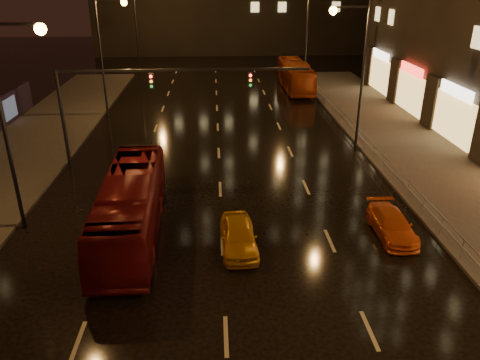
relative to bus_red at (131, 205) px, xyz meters
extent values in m
plane|color=black|center=(4.23, 8.75, -1.46)|extent=(140.00, 140.00, 0.00)
cube|color=#38332D|center=(17.73, 3.75, -1.39)|extent=(7.00, 70.00, 0.15)
cylinder|color=black|center=(-5.37, 8.75, 1.64)|extent=(0.22, 0.22, 6.20)
cube|color=black|center=(2.23, 8.75, 4.64)|extent=(15.20, 0.14, 0.14)
cube|color=black|center=(0.23, 8.75, 3.99)|extent=(0.32, 0.18, 0.95)
cube|color=black|center=(6.23, 8.75, 3.99)|extent=(0.32, 0.18, 0.95)
sphere|color=#FF1E19|center=(0.23, 8.63, 4.29)|extent=(0.18, 0.18, 0.18)
cylinder|color=#99999E|center=(14.43, 32.75, -0.81)|extent=(0.04, 0.04, 1.00)
cube|color=#99999E|center=(14.43, 6.75, -0.36)|extent=(0.05, 56.00, 0.05)
cube|color=#99999E|center=(14.43, 6.75, -0.76)|extent=(0.05, 56.00, 0.05)
imported|color=#620E11|center=(0.00, 0.00, 0.00)|extent=(2.80, 10.58, 2.93)
imported|color=#A43B10|center=(12.69, 29.97, 0.01)|extent=(2.49, 10.59, 2.95)
imported|color=orange|center=(4.95, -1.68, -0.81)|extent=(1.70, 3.91, 1.31)
imported|color=#E75C15|center=(12.23, -0.90, -0.90)|extent=(1.59, 3.90, 1.13)
camera|label=1|loc=(4.02, -19.75, 9.88)|focal=35.00mm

